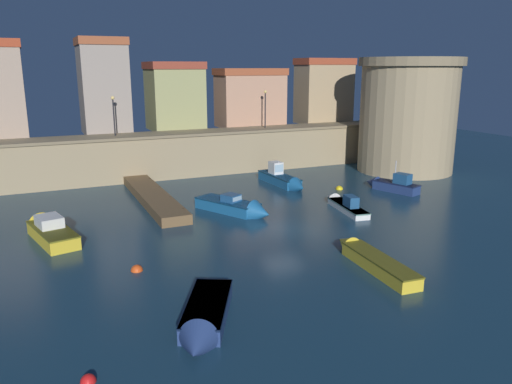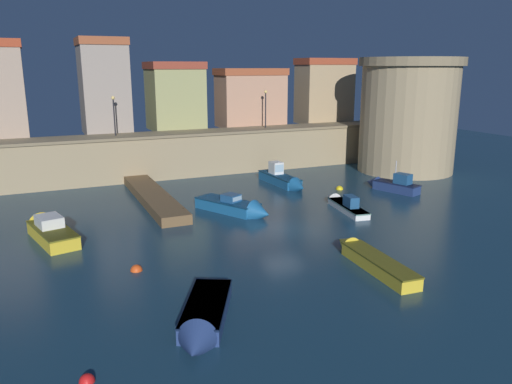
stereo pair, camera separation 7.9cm
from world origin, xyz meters
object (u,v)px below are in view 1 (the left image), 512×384
moored_boat_5 (391,184)px  mooring_buoy_1 (339,189)px  moored_boat_0 (238,207)px  mooring_buoy_2 (88,382)px  moored_boat_4 (284,180)px  moored_boat_2 (204,320)px  quay_lamp_0 (113,109)px  quay_lamp_1 (265,103)px  moored_boat_6 (343,204)px  fortress_tower (408,115)px  moored_boat_1 (48,229)px  mooring_buoy_0 (137,271)px  moored_boat_3 (370,258)px

moored_boat_5 → mooring_buoy_1: size_ratio=8.07×
moored_boat_0 → mooring_buoy_2: bearing=-63.9°
moored_boat_4 → moored_boat_2: bearing=-37.1°
quay_lamp_0 → quay_lamp_1: size_ratio=0.94×
moored_boat_6 → moored_boat_5: bearing=-57.5°
quay_lamp_0 → moored_boat_4: quay_lamp_0 is taller
moored_boat_0 → mooring_buoy_2: (-11.91, -16.12, -0.45)m
fortress_tower → mooring_buoy_2: (-32.69, -23.23, -5.53)m
quay_lamp_1 → moored_boat_2: 33.43m
mooring_buoy_1 → mooring_buoy_2: mooring_buoy_1 is taller
moored_boat_0 → mooring_buoy_1: 10.98m
moored_boat_5 → mooring_buoy_1: bearing=41.0°
fortress_tower → moored_boat_1: size_ratio=1.67×
moored_boat_6 → mooring_buoy_1: (3.00, 5.06, -0.33)m
moored_boat_6 → mooring_buoy_0: bearing=117.8°
moored_boat_1 → quay_lamp_0: bearing=-37.9°
moored_boat_5 → moored_boat_2: bearing=106.8°
moored_boat_5 → moored_boat_4: bearing=34.9°
quay_lamp_0 → moored_boat_6: quay_lamp_0 is taller
fortress_tower → mooring_buoy_0: 33.24m
moored_boat_3 → moored_boat_4: bearing=-8.9°
mooring_buoy_1 → fortress_tower: bearing=21.4°
fortress_tower → moored_boat_2: bearing=-142.5°
quay_lamp_0 → mooring_buoy_2: bearing=-101.1°
quay_lamp_0 → mooring_buoy_2: 31.54m
moored_boat_2 → mooring_buoy_2: 4.89m
fortress_tower → quay_lamp_1: fortress_tower is taller
moored_boat_0 → moored_boat_5: 14.25m
fortress_tower → moored_boat_1: 34.35m
quay_lamp_1 → moored_boat_0: (-8.80, -14.19, -6.10)m
moored_boat_4 → moored_boat_1: bearing=-74.5°
quay_lamp_0 → moored_boat_5: (20.20, -13.25, -5.89)m
moored_boat_4 → mooring_buoy_0: (-15.50, -13.77, -0.52)m
moored_boat_2 → moored_boat_6: size_ratio=0.95×
quay_lamp_1 → moored_boat_0: size_ratio=0.59×
moored_boat_5 → mooring_buoy_0: bearing=91.4°
fortress_tower → quay_lamp_0: (-26.75, 7.08, 0.89)m
moored_boat_1 → moored_boat_6: bearing=-108.9°
moored_boat_6 → moored_boat_0: bearing=84.5°
moored_boat_4 → moored_boat_6: moored_boat_4 is taller
fortress_tower → quay_lamp_0: bearing=165.2°
moored_boat_1 → mooring_buoy_2: 16.13m
moored_boat_4 → moored_boat_0: bearing=-50.1°
moored_boat_4 → mooring_buoy_0: size_ratio=11.04×
moored_boat_4 → moored_boat_5: 9.10m
quay_lamp_1 → moored_boat_4: bearing=-103.6°
moored_boat_1 → moored_boat_5: bearing=-101.3°
moored_boat_3 → moored_boat_1: bearing=56.7°
mooring_buoy_0 → fortress_tower: bearing=26.3°
mooring_buoy_1 → mooring_buoy_2: 29.55m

